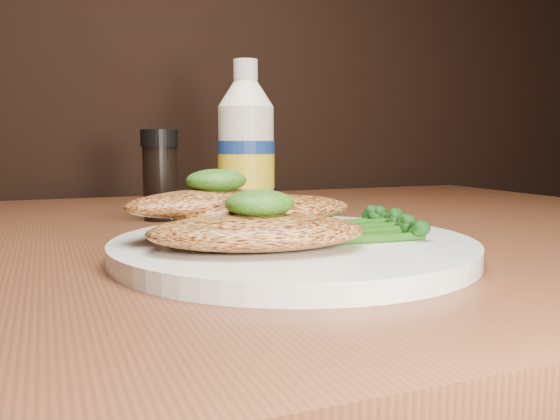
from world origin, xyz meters
name	(u,v)px	position (x,y,z in m)	size (l,w,h in m)	color
plate	(293,248)	(0.01, 0.89, 0.76)	(0.29, 0.29, 0.01)	white
chicken_front	(257,232)	(-0.03, 0.86, 0.78)	(0.16, 0.08, 0.03)	#C98540
chicken_mid	(263,210)	(-0.01, 0.92, 0.79)	(0.16, 0.08, 0.02)	#C98540
chicken_back	(206,203)	(-0.05, 0.93, 0.79)	(0.14, 0.07, 0.02)	#C98540
pesto_front	(260,203)	(-0.03, 0.87, 0.80)	(0.05, 0.05, 0.02)	#0C3808
pesto_back	(216,181)	(-0.04, 0.94, 0.81)	(0.05, 0.05, 0.02)	#0C3808
broccolini_bundle	(346,223)	(0.06, 0.89, 0.78)	(0.14, 0.11, 0.02)	#235913
mayo_bottle	(246,142)	(0.04, 1.10, 0.84)	(0.06, 0.06, 0.18)	white
pepper_grinder	(160,175)	(-0.05, 1.15, 0.80)	(0.04, 0.04, 0.10)	black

